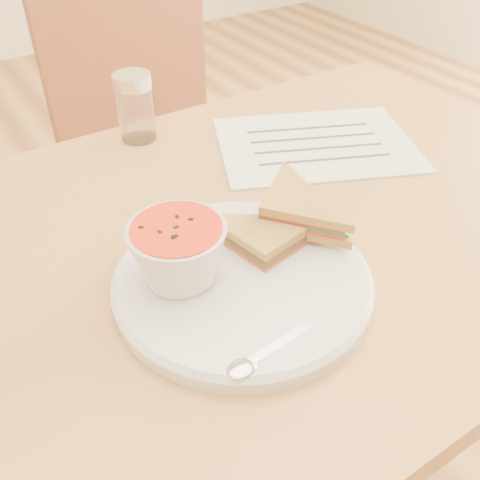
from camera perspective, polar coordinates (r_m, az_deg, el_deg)
dining_table at (r=0.98m, az=2.69°, el=-15.35°), size 1.00×0.70×0.75m
chair_far at (r=1.35m, az=-7.23°, el=7.72°), size 0.44×0.44×0.96m
plate at (r=0.60m, az=0.24°, el=-4.48°), size 0.37×0.37×0.02m
soup_bowl at (r=0.57m, az=-6.54°, el=-1.66°), size 0.13×0.13×0.07m
sandwich_half_a at (r=0.58m, az=2.69°, el=-2.84°), size 0.12×0.12×0.03m
sandwich_half_b at (r=0.62m, az=1.98°, el=2.21°), size 0.16×0.16×0.03m
spoon at (r=0.52m, az=4.24°, el=-11.04°), size 0.16×0.05×0.01m
paper_menu at (r=0.88m, az=8.11°, el=10.11°), size 0.37×0.33×0.00m
condiment_shaker at (r=0.88m, az=-11.09°, el=13.71°), size 0.06×0.06×0.11m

